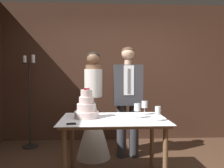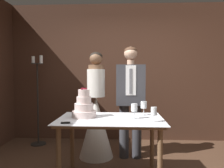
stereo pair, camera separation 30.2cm
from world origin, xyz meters
name	(u,v)px [view 1 (the left image)]	position (x,y,z in m)	size (l,w,h in m)	color
wall_back	(115,72)	(0.00, 2.05, 1.35)	(4.67, 0.12, 2.71)	#472B1E
cake_table	(114,126)	(-0.13, 0.25, 0.69)	(1.27, 0.81, 0.79)	brown
tiered_cake	(86,108)	(-0.47, 0.30, 0.91)	(0.30, 0.30, 0.37)	beige
cake_knife	(79,124)	(-0.52, -0.04, 0.79)	(0.43, 0.08, 0.02)	silver
wine_glass_near	(158,111)	(0.36, 0.08, 0.90)	(0.07, 0.07, 0.17)	silver
wine_glass_middle	(137,108)	(0.15, 0.25, 0.91)	(0.08, 0.08, 0.18)	silver
wine_glass_far	(145,105)	(0.29, 0.47, 0.91)	(0.08, 0.08, 0.18)	silver
bride	(94,119)	(-0.40, 1.04, 0.61)	(0.54, 0.54, 1.67)	white
groom	(128,95)	(0.14, 1.04, 0.98)	(0.44, 0.25, 1.75)	#38383D
candle_stand	(30,104)	(-1.57, 1.61, 0.78)	(0.28, 0.28, 1.67)	black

